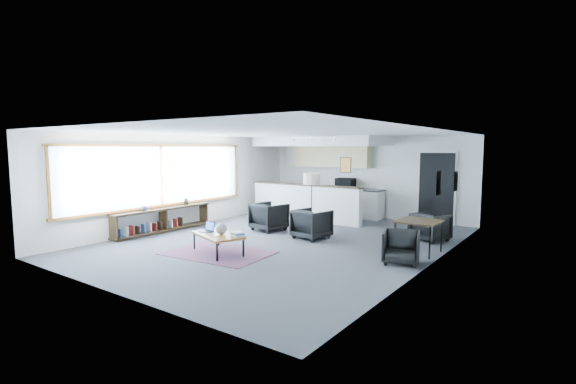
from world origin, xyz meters
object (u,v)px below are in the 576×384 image
Objects in this scene: laptop at (208,229)px; dining_table at (419,223)px; armchair_right at (312,222)px; microwave at (345,182)px; armchair_left at (269,215)px; coffee_table at (218,235)px; ceramic_pot at (221,229)px; book_stack at (238,234)px; dining_chair_far at (431,228)px; dining_chair_near at (401,248)px; floor_lamp at (312,181)px.

laptop is 0.36× the size of dining_table.
microwave is at bearing -65.03° from armchair_right.
armchair_left is at bearing 2.17° from armchair_right.
laptop is at bearing -171.18° from coffee_table.
coffee_table is at bearing -89.83° from microwave.
dining_table is (3.82, 2.46, 0.16)m from laptop.
dining_table is 4.96m from microwave.
armchair_left is 1.41× the size of microwave.
ceramic_pot is (0.09, 0.02, 0.15)m from coffee_table.
book_stack is 0.44× the size of armchair_left.
armchair_right reaches higher than book_stack.
laptop is at bearing 67.04° from dining_chair_far.
book_stack is (0.40, 0.07, -0.08)m from ceramic_pot.
microwave reaches higher than laptop.
dining_chair_near is (3.46, 1.52, -0.09)m from coffee_table.
laptop is at bearing -147.28° from dining_table.
armchair_right is at bearing -57.31° from floor_lamp.
floor_lamp is (-0.54, 0.84, 0.95)m from armchair_right.
dining_chair_near is 1.01× the size of microwave.
dining_chair_near is at bearing 25.64° from book_stack.
microwave is (-3.56, 3.42, 0.49)m from dining_table.
dining_chair_near is 5.74m from microwave.
coffee_table is at bearing 70.55° from dining_chair_far.
microwave is (-0.59, 5.85, 0.67)m from book_stack.
armchair_right is (0.75, 2.38, -0.14)m from ceramic_pot.
dining_table reaches higher than coffee_table.
book_stack is at bearing 9.84° from ceramic_pot.
dining_table is at bearing -44.65° from microwave.
ceramic_pot is 0.38× the size of dining_chair_far.
floor_lamp is at bearing 104.62° from coffee_table.
microwave reaches higher than dining_chair_far.
ceramic_pot is 0.41× the size of dining_chair_near.
coffee_table is at bearing -173.77° from dining_chair_near.
dining_chair_near is at bearing -28.65° from floor_lamp.
microwave is at bearing 110.95° from coffee_table.
armchair_right is at bearing 68.27° from laptop.
dining_table is 1.43× the size of dining_chair_near.
laptop reaches higher than book_stack.
floor_lamp is 2.74m from microwave.
floor_lamp reaches higher than dining_chair_far.
dining_chair_near is (2.97, 1.43, -0.16)m from book_stack.
ceramic_pot is 3.69m from dining_chair_near.
book_stack reaches higher than coffee_table.
dining_chair_far is (3.23, 3.84, -0.22)m from ceramic_pot.
laptop is 0.37× the size of armchair_left.
floor_lamp is (-0.19, 3.15, 0.90)m from book_stack.
dining_chair_far is (3.31, 3.87, -0.07)m from coffee_table.
book_stack is 0.57× the size of dining_chair_far.
armchair_right is at bearing 51.67° from dining_chair_far.
ceramic_pot is 0.41× the size of microwave.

